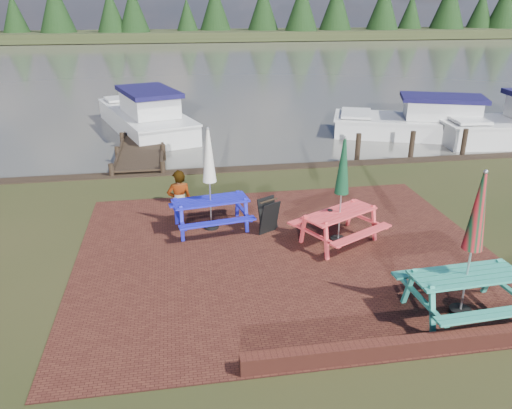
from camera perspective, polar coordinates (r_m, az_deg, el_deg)
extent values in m
plane|color=black|center=(10.18, 4.64, -8.23)|extent=(120.00, 120.00, 0.00)
cube|color=#3A1812|center=(11.02, 3.41, -5.58)|extent=(9.00, 7.50, 0.02)
cube|color=#4C1E16|center=(8.58, 19.13, -14.88)|extent=(6.00, 0.22, 0.30)
cube|color=#413F38|center=(45.83, -6.75, 15.76)|extent=(120.00, 60.00, 0.02)
cube|color=black|center=(74.66, -8.04, 18.60)|extent=(120.00, 10.00, 1.20)
cube|color=#298571|center=(9.37, 22.94, -7.46)|extent=(1.95, 0.85, 0.04)
cube|color=#298571|center=(9.04, 25.22, -11.29)|extent=(1.93, 0.36, 0.04)
cube|color=#298571|center=(10.03, 20.38, -7.06)|extent=(1.93, 0.36, 0.04)
cube|color=#298571|center=(9.14, 18.22, -10.39)|extent=(0.18, 1.66, 0.79)
cube|color=#298571|center=(10.03, 26.54, -8.67)|extent=(0.18, 1.66, 0.79)
cylinder|color=black|center=(9.74, 22.29, -11.22)|extent=(0.38, 0.38, 0.11)
cylinder|color=#B2B2B7|center=(9.13, 23.45, -4.49)|extent=(0.04, 0.04, 2.66)
cone|color=#A4171F|center=(8.88, 24.07, -0.80)|extent=(0.34, 0.34, 1.33)
cube|color=#D9373C|center=(11.37, 9.57, -0.94)|extent=(1.89, 1.44, 0.04)
cube|color=#D9373C|center=(11.09, 11.97, -3.38)|extent=(1.67, 1.04, 0.04)
cube|color=#D9373C|center=(11.91, 7.16, -1.20)|extent=(1.67, 1.04, 0.04)
cube|color=#D9373C|center=(11.01, 6.69, -3.65)|extent=(0.79, 1.39, 0.73)
cube|color=#D9373C|center=(12.05, 11.98, -1.65)|extent=(0.79, 1.39, 0.73)
cylinder|color=black|center=(11.65, 9.36, -4.01)|extent=(0.35, 0.35, 0.10)
cylinder|color=#B2B2B7|center=(11.18, 9.73, 1.42)|extent=(0.04, 0.04, 2.46)
cone|color=#0E361E|center=(10.99, 9.93, 4.29)|extent=(0.31, 0.31, 1.23)
cube|color=#1617A8|center=(11.93, -5.23, 0.46)|extent=(1.87, 0.97, 0.04)
cube|color=#1617A8|center=(11.44, -4.39, -2.08)|extent=(1.80, 0.52, 0.04)
cube|color=#1617A8|center=(12.65, -5.90, 0.33)|extent=(1.80, 0.52, 0.04)
cube|color=#1617A8|center=(11.94, -8.79, -1.62)|extent=(0.32, 1.54, 0.73)
cube|color=#1617A8|center=(12.25, -1.65, -0.71)|extent=(0.32, 1.54, 0.73)
cylinder|color=black|center=(12.20, -5.12, -2.53)|extent=(0.36, 0.36, 0.10)
cylinder|color=#B2B2B7|center=(11.75, -5.32, 2.75)|extent=(0.04, 0.04, 2.48)
cone|color=beige|center=(11.56, -5.42, 5.53)|extent=(0.32, 0.32, 1.24)
cube|color=black|center=(11.71, 1.57, -1.60)|extent=(0.54, 0.42, 0.81)
cube|color=black|center=(11.95, 1.32, -1.07)|extent=(0.54, 0.42, 0.81)
cube|color=black|center=(11.68, 1.46, 0.44)|extent=(0.46, 0.28, 0.03)
cube|color=black|center=(20.65, -12.72, 7.68)|extent=(1.60, 9.00, 0.06)
cube|color=black|center=(20.69, -14.81, 7.66)|extent=(0.08, 9.00, 0.08)
cube|color=black|center=(20.60, -10.63, 7.96)|extent=(0.08, 9.00, 0.08)
cylinder|color=black|center=(16.48, -16.09, 2.84)|extent=(0.16, 0.16, 1.00)
cylinder|color=black|center=(16.36, -10.53, 3.20)|extent=(0.16, 0.16, 1.00)
cube|color=beige|center=(22.67, -12.52, 9.04)|extent=(4.57, 7.60, 1.03)
cube|color=beige|center=(22.56, -12.64, 10.36)|extent=(4.66, 7.75, 0.08)
cube|color=beige|center=(21.65, -12.12, 11.24)|extent=(2.62, 3.42, 0.87)
cube|color=#110E36|center=(21.56, -12.23, 12.52)|extent=(2.94, 3.89, 0.18)
cube|color=beige|center=(25.14, -14.37, 11.71)|extent=(2.39, 1.88, 0.10)
cube|color=beige|center=(22.26, 18.04, 8.14)|extent=(7.26, 4.59, 0.91)
cube|color=beige|center=(22.16, 18.19, 9.33)|extent=(7.40, 4.68, 0.07)
cube|color=beige|center=(22.19, 20.46, 10.22)|extent=(3.29, 2.60, 0.78)
cube|color=#110E36|center=(22.11, 20.61, 11.33)|extent=(3.75, 2.92, 0.16)
cube|color=beige|center=(21.95, 11.38, 10.20)|extent=(1.85, 2.32, 0.09)
cube|color=beige|center=(21.54, 22.74, 9.11)|extent=(1.46, 2.22, 0.11)
imported|color=gray|center=(13.54, -8.93, 3.81)|extent=(0.70, 0.49, 1.84)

